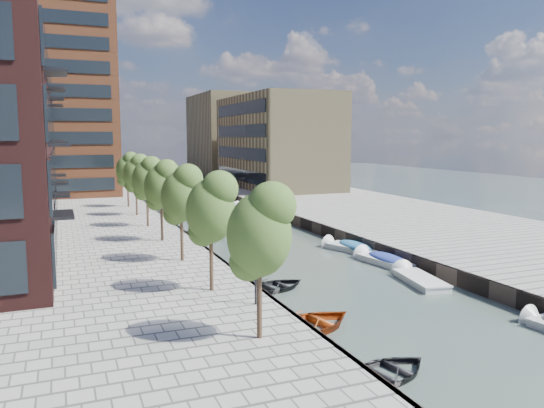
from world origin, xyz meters
TOP-DOWN VIEW (x-y plane):
  - water at (0.00, 40.00)m, footprint 300.00×300.00m
  - quay_right at (16.00, 40.00)m, footprint 20.00×140.00m
  - quay_wall_left at (-6.10, 40.00)m, footprint 0.25×140.00m
  - quay_wall_right at (6.10, 40.00)m, footprint 0.25×140.00m
  - far_closure at (0.00, 100.00)m, footprint 80.00×40.00m
  - tower at (-17.00, 65.00)m, footprint 18.00×18.00m
  - tan_block_near at (16.00, 62.00)m, footprint 12.00×25.00m
  - tan_block_far at (16.00, 88.00)m, footprint 12.00×20.00m
  - bridge at (0.00, 72.00)m, footprint 13.00×6.00m
  - tree_0 at (-8.50, 4.00)m, footprint 2.50×2.50m
  - tree_1 at (-8.50, 11.00)m, footprint 2.50×2.50m
  - tree_2 at (-8.50, 18.00)m, footprint 2.50×2.50m
  - tree_3 at (-8.50, 25.00)m, footprint 2.50×2.50m
  - tree_4 at (-8.50, 32.00)m, footprint 2.50×2.50m
  - tree_5 at (-8.50, 39.00)m, footprint 2.50×2.50m
  - tree_6 at (-8.50, 46.00)m, footprint 2.50×2.50m
  - lamp_0 at (-7.20, 8.00)m, footprint 0.24×0.24m
  - lamp_1 at (-7.20, 24.00)m, footprint 0.24×0.24m
  - lamp_2 at (-7.20, 40.00)m, footprint 0.24×0.24m
  - sloop_0 at (-4.64, 1.00)m, footprint 4.61×3.77m
  - sloop_1 at (-4.28, 12.95)m, footprint 4.72×3.88m
  - sloop_2 at (-5.19, 6.39)m, footprint 5.65×4.66m
  - sloop_3 at (-5.22, 27.78)m, footprint 5.37×4.37m
  - sloop_4 at (-5.40, 30.88)m, footprint 5.37×4.48m
  - motorboat_0 at (5.21, 16.08)m, footprint 2.53×5.30m
  - motorboat_2 at (4.52, 11.49)m, footprint 2.50×5.06m
  - motorboat_3 at (5.22, 20.61)m, footprint 3.53×5.37m
  - motorboat_4 at (4.39, 44.41)m, footprint 2.14×5.38m
  - car at (8.10, 61.83)m, footprint 2.44×4.37m

SIDE VIEW (x-z plane):
  - water at x=0.00m, z-range 0.00..0.00m
  - sloop_0 at x=-4.64m, z-range -0.42..0.42m
  - sloop_1 at x=-4.28m, z-range -0.43..0.43m
  - sloop_2 at x=-5.19m, z-range -0.51..0.51m
  - sloop_3 at x=-5.22m, z-range -0.49..0.49m
  - sloop_4 at x=-5.40m, z-range -0.48..0.48m
  - motorboat_2 at x=4.52m, z-range -0.71..0.90m
  - motorboat_3 at x=5.22m, z-range -0.64..1.06m
  - motorboat_0 at x=5.21m, z-range -0.64..1.06m
  - motorboat_4 at x=4.39m, z-range -0.67..1.10m
  - quay_right at x=16.00m, z-range 0.00..1.00m
  - quay_wall_left at x=-6.10m, z-range 0.00..1.00m
  - quay_wall_right at x=6.10m, z-range 0.00..1.00m
  - far_closure at x=0.00m, z-range 0.00..1.00m
  - bridge at x=0.00m, z-range 0.74..2.04m
  - car at x=8.10m, z-range 1.00..2.40m
  - lamp_0 at x=-7.20m, z-range 1.45..5.57m
  - lamp_1 at x=-7.20m, z-range 1.45..5.57m
  - lamp_2 at x=-7.20m, z-range 1.45..5.57m
  - tree_0 at x=-8.50m, z-range 2.33..8.28m
  - tree_1 at x=-8.50m, z-range 2.33..8.28m
  - tree_2 at x=-8.50m, z-range 2.33..8.28m
  - tree_3 at x=-8.50m, z-range 2.33..8.28m
  - tree_4 at x=-8.50m, z-range 2.33..8.28m
  - tree_5 at x=-8.50m, z-range 2.33..8.28m
  - tree_6 at x=-8.50m, z-range 2.33..8.28m
  - tan_block_near at x=16.00m, z-range 1.00..15.00m
  - tan_block_far at x=16.00m, z-range 1.00..17.00m
  - tower at x=-17.00m, z-range 1.00..31.00m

